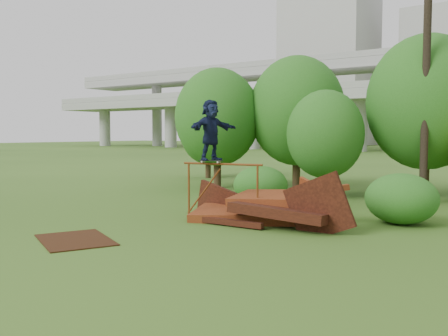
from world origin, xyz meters
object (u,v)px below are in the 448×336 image
Objects in this scene: skater at (211,130)px; flat_plate at (75,240)px; scrap_pile at (266,209)px; utility_pole at (426,64)px.

skater is 5.12m from flat_plate.
scrap_pile reaches higher than flat_plate.
skater is at bearing 77.08° from flat_plate.
utility_pole is (4.35, 7.28, 2.43)m from skater.
skater reaches higher than flat_plate.
scrap_pile is 0.59× the size of utility_pole.
skater is at bearing -120.88° from utility_pole.
utility_pole is (2.80, 6.66, 4.75)m from scrap_pile.
skater reaches higher than scrap_pile.
flat_plate is (-0.97, -4.24, -2.70)m from skater.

